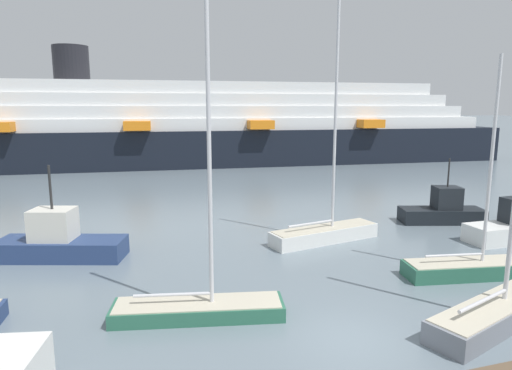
{
  "coord_description": "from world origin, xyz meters",
  "views": [
    {
      "loc": [
        -6.63,
        -11.56,
        7.32
      ],
      "look_at": [
        0.0,
        10.61,
        3.21
      ],
      "focal_mm": 31.02,
      "sensor_mm": 36.0,
      "label": 1
    }
  ],
  "objects_px": {
    "sailboat_2": "(199,303)",
    "channel_buoy_0": "(507,215)",
    "fishing_boat_2": "(59,242)",
    "sailboat_3": "(497,309)",
    "fishing_boat_1": "(443,211)",
    "sailboat_1": "(325,230)",
    "cruise_ship": "(195,128)",
    "sailboat_0": "(472,266)"
  },
  "relations": [
    {
      "from": "sailboat_3",
      "to": "fishing_boat_1",
      "type": "xyz_separation_m",
      "value": [
        7.49,
        11.84,
        0.21
      ]
    },
    {
      "from": "sailboat_1",
      "to": "sailboat_2",
      "type": "bearing_deg",
      "value": -151.16
    },
    {
      "from": "fishing_boat_2",
      "to": "cruise_ship",
      "type": "height_order",
      "value": "cruise_ship"
    },
    {
      "from": "sailboat_0",
      "to": "sailboat_1",
      "type": "relative_size",
      "value": 0.74
    },
    {
      "from": "sailboat_1",
      "to": "sailboat_2",
      "type": "height_order",
      "value": "sailboat_1"
    },
    {
      "from": "sailboat_1",
      "to": "cruise_ship",
      "type": "height_order",
      "value": "cruise_ship"
    },
    {
      "from": "sailboat_0",
      "to": "sailboat_2",
      "type": "height_order",
      "value": "sailboat_2"
    },
    {
      "from": "sailboat_2",
      "to": "fishing_boat_2",
      "type": "distance_m",
      "value": 9.76
    },
    {
      "from": "sailboat_2",
      "to": "cruise_ship",
      "type": "relative_size",
      "value": 0.14
    },
    {
      "from": "sailboat_0",
      "to": "sailboat_3",
      "type": "xyz_separation_m",
      "value": [
        -2.44,
        -3.79,
        0.08
      ]
    },
    {
      "from": "sailboat_0",
      "to": "sailboat_3",
      "type": "height_order",
      "value": "sailboat_3"
    },
    {
      "from": "channel_buoy_0",
      "to": "sailboat_2",
      "type": "bearing_deg",
      "value": -160.02
    },
    {
      "from": "sailboat_1",
      "to": "channel_buoy_0",
      "type": "bearing_deg",
      "value": -7.05
    },
    {
      "from": "channel_buoy_0",
      "to": "sailboat_0",
      "type": "bearing_deg",
      "value": -142.22
    },
    {
      "from": "fishing_boat_1",
      "to": "channel_buoy_0",
      "type": "height_order",
      "value": "fishing_boat_1"
    },
    {
      "from": "channel_buoy_0",
      "to": "fishing_boat_1",
      "type": "bearing_deg",
      "value": 174.04
    },
    {
      "from": "sailboat_3",
      "to": "channel_buoy_0",
      "type": "relative_size",
      "value": 8.08
    },
    {
      "from": "fishing_boat_2",
      "to": "sailboat_3",
      "type": "bearing_deg",
      "value": 159.74
    },
    {
      "from": "sailboat_3",
      "to": "fishing_boat_1",
      "type": "relative_size",
      "value": 1.93
    },
    {
      "from": "sailboat_3",
      "to": "fishing_boat_2",
      "type": "xyz_separation_m",
      "value": [
        -15.11,
        11.48,
        0.27
      ]
    },
    {
      "from": "fishing_boat_1",
      "to": "cruise_ship",
      "type": "height_order",
      "value": "cruise_ship"
    },
    {
      "from": "sailboat_2",
      "to": "cruise_ship",
      "type": "distance_m",
      "value": 43.4
    },
    {
      "from": "sailboat_3",
      "to": "fishing_boat_2",
      "type": "bearing_deg",
      "value": 124.02
    },
    {
      "from": "sailboat_0",
      "to": "cruise_ship",
      "type": "distance_m",
      "value": 42.85
    },
    {
      "from": "sailboat_0",
      "to": "fishing_boat_1",
      "type": "bearing_deg",
      "value": 67.39
    },
    {
      "from": "sailboat_3",
      "to": "fishing_boat_2",
      "type": "distance_m",
      "value": 18.98
    },
    {
      "from": "cruise_ship",
      "to": "channel_buoy_0",
      "type": "bearing_deg",
      "value": -62.39
    },
    {
      "from": "sailboat_2",
      "to": "channel_buoy_0",
      "type": "bearing_deg",
      "value": 31.29
    },
    {
      "from": "sailboat_0",
      "to": "fishing_boat_1",
      "type": "distance_m",
      "value": 9.51
    },
    {
      "from": "sailboat_1",
      "to": "sailboat_2",
      "type": "relative_size",
      "value": 1.13
    },
    {
      "from": "sailboat_1",
      "to": "fishing_boat_2",
      "type": "relative_size",
      "value": 1.99
    },
    {
      "from": "sailboat_2",
      "to": "fishing_boat_2",
      "type": "bearing_deg",
      "value": 135.61
    },
    {
      "from": "sailboat_1",
      "to": "sailboat_3",
      "type": "distance_m",
      "value": 10.4
    },
    {
      "from": "sailboat_2",
      "to": "channel_buoy_0",
      "type": "xyz_separation_m",
      "value": [
        21.8,
        7.93,
        -0.22
      ]
    },
    {
      "from": "cruise_ship",
      "to": "fishing_boat_2",
      "type": "bearing_deg",
      "value": -105.29
    },
    {
      "from": "sailboat_0",
      "to": "cruise_ship",
      "type": "relative_size",
      "value": 0.11
    },
    {
      "from": "fishing_boat_1",
      "to": "channel_buoy_0",
      "type": "xyz_separation_m",
      "value": [
        4.7,
        -0.49,
        -0.47
      ]
    },
    {
      "from": "sailboat_3",
      "to": "sailboat_2",
      "type": "bearing_deg",
      "value": 141.65
    },
    {
      "from": "sailboat_2",
      "to": "sailboat_3",
      "type": "bearing_deg",
      "value": -8.29
    },
    {
      "from": "channel_buoy_0",
      "to": "sailboat_1",
      "type": "bearing_deg",
      "value": -175.6
    },
    {
      "from": "sailboat_0",
      "to": "fishing_boat_2",
      "type": "relative_size",
      "value": 1.48
    },
    {
      "from": "channel_buoy_0",
      "to": "fishing_boat_2",
      "type": "bearing_deg",
      "value": 179.72
    }
  ]
}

